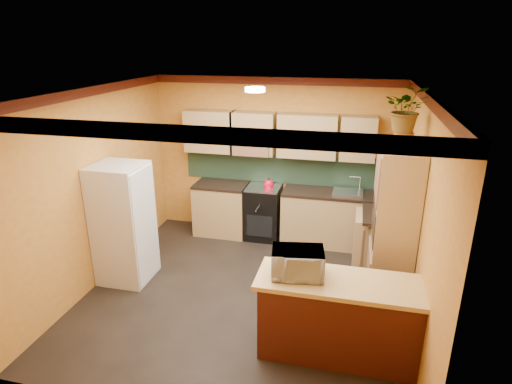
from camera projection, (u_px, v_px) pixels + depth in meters
room_shell at (251, 139)px, 5.39m from camera, size 4.24×4.24×2.72m
base_cabinets_back at (299, 216)px, 7.24m from camera, size 3.65×0.60×0.88m
countertop_back at (300, 191)px, 7.08m from camera, size 3.65×0.62×0.04m
stove at (263, 212)px, 7.37m from camera, size 0.58×0.58×0.91m
kettle at (269, 184)px, 7.12m from camera, size 0.22×0.22×0.18m
sink at (348, 192)px, 6.90m from camera, size 0.48×0.40×0.03m
base_cabinets_right at (382, 244)px, 6.25m from camera, size 0.60×0.80×0.88m
countertop_right at (385, 215)px, 6.09m from camera, size 0.62×0.80×0.04m
fridge at (123, 224)px, 5.95m from camera, size 0.68×0.66×1.70m
pantry at (393, 230)px, 5.29m from camera, size 0.48×0.90×2.10m
fern_pot at (403, 139)px, 4.95m from camera, size 0.22×0.22×0.16m
fern at (407, 109)px, 4.83m from camera, size 0.51×0.45×0.53m
breakfast_bar at (345, 322)px, 4.55m from camera, size 1.80×0.55×0.88m
bar_top at (348, 284)px, 4.39m from camera, size 1.90×0.65×0.05m
microwave at (297, 263)px, 4.45m from camera, size 0.59×0.45×0.30m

